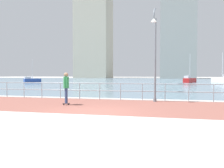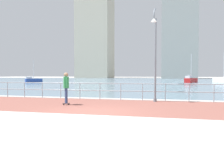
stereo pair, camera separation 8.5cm
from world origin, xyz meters
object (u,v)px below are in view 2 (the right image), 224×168
object	(u,v)px
lamppost	(155,50)
skateboarder	(66,85)
sailboat_blue	(33,80)
sailboat_ivory	(224,80)
sailboat_teal	(191,80)

from	to	relation	value
lamppost	skateboarder	distance (m)	5.55
lamppost	skateboarder	world-z (taller)	lamppost
lamppost	sailboat_blue	size ratio (longest dim) A/B	1.17
lamppost	sailboat_ivory	size ratio (longest dim) A/B	0.92
lamppost	sailboat_blue	world-z (taller)	lamppost
skateboarder	lamppost	bearing A→B (deg)	30.16
lamppost	sailboat_ivory	xyz separation A→B (m)	(10.57, 38.89, -2.49)
sailboat_ivory	skateboarder	bearing A→B (deg)	-109.93
sailboat_blue	sailboat_teal	distance (m)	32.05
skateboarder	sailboat_ivory	size ratio (longest dim) A/B	0.29
lamppost	sailboat_ivory	bearing A→B (deg)	74.79
lamppost	sailboat_blue	distance (m)	41.71
lamppost	sailboat_teal	world-z (taller)	sailboat_teal
skateboarder	sailboat_ivory	bearing A→B (deg)	70.07
lamppost	skateboarder	xyz separation A→B (m)	(-4.47, -2.60, -2.02)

